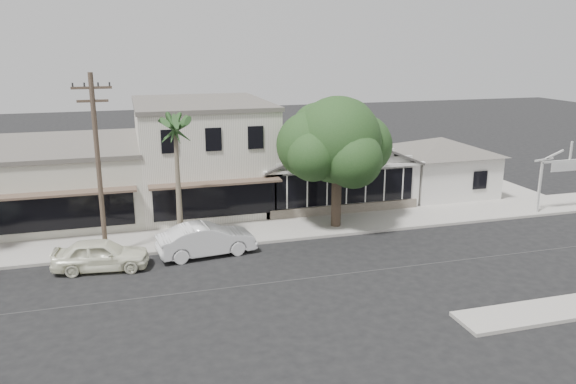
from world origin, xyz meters
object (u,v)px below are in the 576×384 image
object	(u,v)px
utility_pole	(98,163)
car_1	(206,240)
shade_tree	(335,142)
arch_sign	(569,163)
car_0	(101,255)

from	to	relation	value
utility_pole	car_1	world-z (taller)	utility_pole
car_1	shade_tree	size ratio (longest dim) A/B	0.65
arch_sign	utility_pole	bearing A→B (deg)	-179.79
car_0	shade_tree	world-z (taller)	shade_tree
utility_pole	shade_tree	world-z (taller)	utility_pole
arch_sign	utility_pole	size ratio (longest dim) A/B	0.46
shade_tree	utility_pole	bearing A→B (deg)	-173.77
car_0	utility_pole	bearing A→B (deg)	0.56
car_1	arch_sign	bearing A→B (deg)	-94.37
car_0	shade_tree	xyz separation A→B (m)	(12.65, 2.89, 4.21)
utility_pole	car_0	size ratio (longest dim) A/B	2.07
utility_pole	shade_tree	xyz separation A→B (m)	(12.49, 1.36, 0.16)
arch_sign	car_0	bearing A→B (deg)	-176.63
utility_pole	car_1	xyz separation A→B (m)	(4.84, -1.00, -3.99)
car_0	car_1	size ratio (longest dim) A/B	0.90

